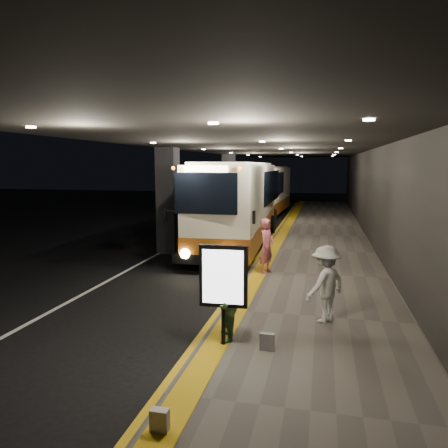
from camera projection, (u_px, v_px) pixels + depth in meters
The scene contains 17 objects.
ground at pixel (170, 277), 14.38m from camera, with size 90.00×90.00×0.00m, color black.
lane_line_white at pixel (170, 247), 19.61m from camera, with size 0.12×50.00×0.01m, color silver.
kerb_stripe_yellow at pixel (262, 251), 18.70m from camera, with size 0.18×50.00×0.01m, color gold.
sidewalk at pixel (319, 252), 18.16m from camera, with size 4.50×50.00×0.15m, color #514C44.
tactile_strip at pixel (274, 248), 18.57m from camera, with size 0.50×50.00×0.01m, color gold.
terminal_wall at pixel (379, 182), 17.27m from camera, with size 0.10×50.00×6.00m, color black.
support_columns at pixel (168, 200), 18.28m from camera, with size 0.80×24.80×4.40m.
canopy at pixel (267, 142), 18.04m from camera, with size 9.00×50.00×0.40m, color black.
coach_main at pixel (239, 207), 19.97m from camera, with size 2.94×11.87×3.67m.
coach_second at pixel (265, 194), 30.96m from camera, with size 2.66×11.10×3.46m.
passenger_boarding at pixel (267, 246), 14.28m from camera, with size 0.66×0.43×1.80m, color #C25A64.
passenger_waiting_green at pixel (223, 304), 8.74m from camera, with size 0.74×0.46×1.53m, color #4E7B44.
passenger_waiting_white at pixel (326, 284), 9.80m from camera, with size 1.13×0.53×1.75m, color silver.
bag_polka at pixel (267, 342), 8.36m from camera, with size 0.28×0.12×0.34m, color black.
bag_plain at pixel (160, 420), 5.82m from camera, with size 0.25×0.14×0.31m, color beige.
info_sign at pixel (223, 278), 8.45m from camera, with size 0.95×0.15×2.00m.
stanchion_post at pixel (238, 282), 11.27m from camera, with size 0.05×0.05×1.07m, color black.
Camera 1 is at (4.84, -13.27, 3.68)m, focal length 35.00 mm.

